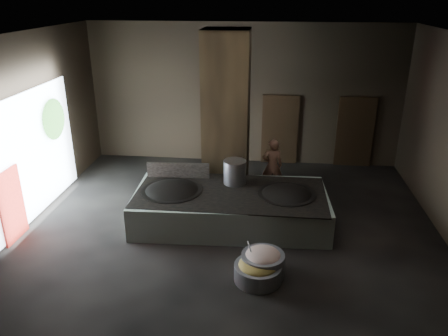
# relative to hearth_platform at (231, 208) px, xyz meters

# --- Properties ---
(floor) EXTENTS (10.00, 9.00, 0.10)m
(floor) POSITION_rel_hearth_platform_xyz_m (0.01, -0.20, -0.46)
(floor) COLOR black
(floor) RESTS_ON ground
(ceiling) EXTENTS (10.00, 9.00, 0.10)m
(ceiling) POSITION_rel_hearth_platform_xyz_m (0.01, -0.20, 4.14)
(ceiling) COLOR black
(ceiling) RESTS_ON back_wall
(back_wall) EXTENTS (10.00, 0.10, 4.50)m
(back_wall) POSITION_rel_hearth_platform_xyz_m (0.01, 4.35, 1.84)
(back_wall) COLOR black
(back_wall) RESTS_ON ground
(front_wall) EXTENTS (10.00, 0.10, 4.50)m
(front_wall) POSITION_rel_hearth_platform_xyz_m (0.01, -4.75, 1.84)
(front_wall) COLOR black
(front_wall) RESTS_ON ground
(left_wall) EXTENTS (0.10, 9.00, 4.50)m
(left_wall) POSITION_rel_hearth_platform_xyz_m (-5.04, -0.20, 1.84)
(left_wall) COLOR black
(left_wall) RESTS_ON ground
(pillar) EXTENTS (1.20, 1.20, 4.50)m
(pillar) POSITION_rel_hearth_platform_xyz_m (-0.29, 1.70, 1.84)
(pillar) COLOR black
(pillar) RESTS_ON ground
(hearth_platform) EXTENTS (4.77, 2.44, 0.81)m
(hearth_platform) POSITION_rel_hearth_platform_xyz_m (0.00, 0.00, 0.00)
(hearth_platform) COLOR silver
(hearth_platform) RESTS_ON ground
(platform_cap) EXTENTS (4.57, 2.20, 0.03)m
(platform_cap) POSITION_rel_hearth_platform_xyz_m (0.00, 0.00, 0.41)
(platform_cap) COLOR black
(platform_cap) RESTS_ON hearth_platform
(wok_left) EXTENTS (1.47, 1.47, 0.41)m
(wok_left) POSITION_rel_hearth_platform_xyz_m (-1.45, -0.05, 0.34)
(wok_left) COLOR black
(wok_left) RESTS_ON hearth_platform
(wok_left_rim) EXTENTS (1.50, 1.50, 0.05)m
(wok_left_rim) POSITION_rel_hearth_platform_xyz_m (-1.45, -0.05, 0.41)
(wok_left_rim) COLOR black
(wok_left_rim) RESTS_ON hearth_platform
(wok_right) EXTENTS (1.37, 1.37, 0.39)m
(wok_right) POSITION_rel_hearth_platform_xyz_m (1.35, 0.05, 0.34)
(wok_right) COLOR black
(wok_right) RESTS_ON hearth_platform
(wok_right_rim) EXTENTS (1.40, 1.40, 0.05)m
(wok_right_rim) POSITION_rel_hearth_platform_xyz_m (1.35, 0.05, 0.41)
(wok_right_rim) COLOR black
(wok_right_rim) RESTS_ON hearth_platform
(stock_pot) EXTENTS (0.57, 0.57, 0.61)m
(stock_pot) POSITION_rel_hearth_platform_xyz_m (0.05, 0.55, 0.72)
(stock_pot) COLOR #AEB1B6
(stock_pot) RESTS_ON hearth_platform
(splash_guard) EXTENTS (1.63, 0.13, 0.41)m
(splash_guard) POSITION_rel_hearth_platform_xyz_m (-1.45, 0.75, 0.62)
(splash_guard) COLOR black
(splash_guard) RESTS_ON hearth_platform
(cook) EXTENTS (0.60, 0.42, 1.56)m
(cook) POSITION_rel_hearth_platform_xyz_m (1.00, 1.96, 0.37)
(cook) COLOR #9A664E
(cook) RESTS_ON ground
(veg_basin) EXTENTS (1.01, 1.01, 0.35)m
(veg_basin) POSITION_rel_hearth_platform_xyz_m (0.76, -2.28, -0.23)
(veg_basin) COLOR gray
(veg_basin) RESTS_ON ground
(veg_fill) EXTENTS (0.78, 0.78, 0.24)m
(veg_fill) POSITION_rel_hearth_platform_xyz_m (0.76, -2.28, -0.06)
(veg_fill) COLOR #84994A
(veg_fill) RESTS_ON veg_basin
(ladle) EXTENTS (0.16, 0.36, 0.68)m
(ladle) POSITION_rel_hearth_platform_xyz_m (0.61, -2.13, 0.14)
(ladle) COLOR #AEB1B6
(ladle) RESTS_ON veg_basin
(meat_basin) EXTENTS (1.05, 1.05, 0.48)m
(meat_basin) POSITION_rel_hearth_platform_xyz_m (0.85, -2.09, -0.17)
(meat_basin) COLOR gray
(meat_basin) RESTS_ON ground
(meat_fill) EXTENTS (0.73, 0.73, 0.28)m
(meat_fill) POSITION_rel_hearth_platform_xyz_m (0.85, -2.09, 0.04)
(meat_fill) COLOR tan
(meat_fill) RESTS_ON meat_basin
(doorway_near) EXTENTS (1.18, 0.08, 2.38)m
(doorway_near) POSITION_rel_hearth_platform_xyz_m (1.21, 4.25, 0.69)
(doorway_near) COLOR black
(doorway_near) RESTS_ON ground
(doorway_near_glow) EXTENTS (0.74, 0.04, 1.76)m
(doorway_near_glow) POSITION_rel_hearth_platform_xyz_m (1.00, 4.44, 0.64)
(doorway_near_glow) COLOR #8C6647
(doorway_near_glow) RESTS_ON ground
(doorway_far) EXTENTS (1.18, 0.08, 2.38)m
(doorway_far) POSITION_rel_hearth_platform_xyz_m (3.61, 4.25, 0.69)
(doorway_far) COLOR black
(doorway_far) RESTS_ON ground
(doorway_far_glow) EXTENTS (0.80, 0.04, 1.88)m
(doorway_far_glow) POSITION_rel_hearth_platform_xyz_m (3.47, 4.40, 0.64)
(doorway_far_glow) COLOR #8C6647
(doorway_far_glow) RESTS_ON ground
(left_opening) EXTENTS (0.04, 4.20, 3.10)m
(left_opening) POSITION_rel_hearth_platform_xyz_m (-4.94, 0.00, 1.19)
(left_opening) COLOR white
(left_opening) RESTS_ON ground
(pavilion_sliver) EXTENTS (0.05, 0.90, 1.70)m
(pavilion_sliver) POSITION_rel_hearth_platform_xyz_m (-4.87, -1.30, 0.44)
(pavilion_sliver) COLOR maroon
(pavilion_sliver) RESTS_ON ground
(tree_silhouette) EXTENTS (0.28, 1.10, 1.10)m
(tree_silhouette) POSITION_rel_hearth_platform_xyz_m (-4.84, 1.10, 1.79)
(tree_silhouette) COLOR #194714
(tree_silhouette) RESTS_ON left_opening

